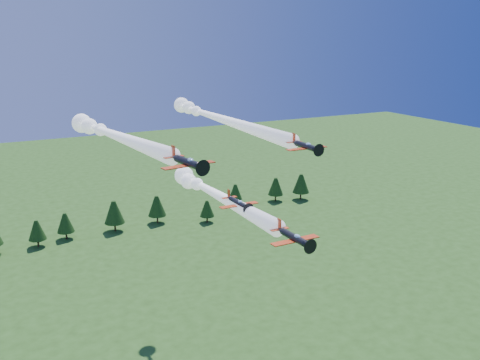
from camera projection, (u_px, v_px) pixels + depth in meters
name	position (u px, v px, depth m)	size (l,w,h in m)	color
plane_lead	(213.00, 192.00, 93.60)	(7.31, 44.15, 3.70)	black
plane_left	(113.00, 134.00, 91.83)	(11.48, 45.80, 3.70)	black
plane_right	(217.00, 117.00, 112.23)	(6.92, 61.28, 3.70)	black
plane_slot	(238.00, 203.00, 85.27)	(6.57, 7.18, 2.33)	black
treeline	(105.00, 213.00, 185.21)	(176.36, 19.89, 11.32)	#382314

